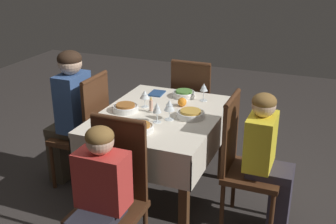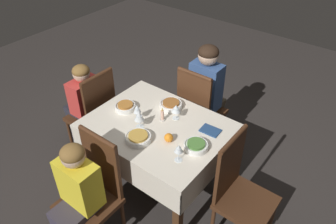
{
  "view_description": "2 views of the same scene",
  "coord_description": "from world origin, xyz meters",
  "px_view_note": "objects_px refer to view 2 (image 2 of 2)",
  "views": [
    {
      "loc": [
        2.7,
        1.15,
        1.94
      ],
      "look_at": [
        0.09,
        0.09,
        0.81
      ],
      "focal_mm": 45.0,
      "sensor_mm": 36.0,
      "label": 1
    },
    {
      "loc": [
        -1.35,
        1.59,
        2.45
      ],
      "look_at": [
        -0.06,
        -0.08,
        0.87
      ],
      "focal_mm": 35.0,
      "sensor_mm": 36.0,
      "label": 2
    }
  ],
  "objects_px": {
    "dining_table": "(157,135)",
    "wine_glass_south": "(176,109)",
    "chair_north": "(94,189)",
    "chair_west": "(239,190)",
    "person_child_red": "(83,104)",
    "wine_glass_north": "(139,116)",
    "chair_east": "(95,112)",
    "candle_centerpiece": "(162,116)",
    "wine_glass_west": "(179,149)",
    "person_adult_denim": "(208,90)",
    "bowl_north": "(138,137)",
    "orange_fruit": "(169,138)",
    "bowl_east": "(125,107)",
    "bowl_south": "(171,105)",
    "wine_glass_east": "(137,109)",
    "person_child_yellow": "(76,200)",
    "bowl_west": "(196,146)",
    "napkin_red_folded": "(210,131)",
    "chair_south": "(198,109)"
  },
  "relations": [
    {
      "from": "dining_table",
      "to": "wine_glass_south",
      "type": "xyz_separation_m",
      "value": [
        -0.07,
        -0.16,
        0.21
      ]
    },
    {
      "from": "chair_north",
      "to": "chair_west",
      "type": "xyz_separation_m",
      "value": [
        -0.86,
        -0.66,
        0.0
      ]
    },
    {
      "from": "person_child_red",
      "to": "wine_glass_north",
      "type": "distance_m",
      "value": 0.92
    },
    {
      "from": "chair_east",
      "to": "chair_west",
      "type": "xyz_separation_m",
      "value": [
        -1.57,
        -0.01,
        0.0
      ]
    },
    {
      "from": "candle_centerpiece",
      "to": "wine_glass_west",
      "type": "bearing_deg",
      "value": 142.5
    },
    {
      "from": "person_adult_denim",
      "to": "bowl_north",
      "type": "distance_m",
      "value": 1.06
    },
    {
      "from": "wine_glass_south",
      "to": "orange_fruit",
      "type": "height_order",
      "value": "wine_glass_south"
    },
    {
      "from": "person_child_red",
      "to": "bowl_east",
      "type": "relative_size",
      "value": 5.49
    },
    {
      "from": "chair_north",
      "to": "bowl_south",
      "type": "xyz_separation_m",
      "value": [
        -0.01,
        -0.93,
        0.25
      ]
    },
    {
      "from": "wine_glass_east",
      "to": "bowl_north",
      "type": "distance_m",
      "value": 0.27
    },
    {
      "from": "chair_east",
      "to": "wine_glass_east",
      "type": "xyz_separation_m",
      "value": [
        -0.61,
        0.03,
        0.33
      ]
    },
    {
      "from": "person_child_yellow",
      "to": "wine_glass_east",
      "type": "bearing_deg",
      "value": 97.3
    },
    {
      "from": "bowl_south",
      "to": "bowl_east",
      "type": "xyz_separation_m",
      "value": [
        0.3,
        0.27,
        0.0
      ]
    },
    {
      "from": "bowl_north",
      "to": "dining_table",
      "type": "bearing_deg",
      "value": -88.71
    },
    {
      "from": "bowl_south",
      "to": "wine_glass_south",
      "type": "xyz_separation_m",
      "value": [
        -0.13,
        0.1,
        0.07
      ]
    },
    {
      "from": "chair_east",
      "to": "chair_west",
      "type": "bearing_deg",
      "value": 90.21
    },
    {
      "from": "dining_table",
      "to": "bowl_west",
      "type": "distance_m",
      "value": 0.43
    },
    {
      "from": "bowl_south",
      "to": "wine_glass_north",
      "type": "relative_size",
      "value": 1.29
    },
    {
      "from": "chair_east",
      "to": "wine_glass_north",
      "type": "bearing_deg",
      "value": 82.04
    },
    {
      "from": "chair_west",
      "to": "wine_glass_south",
      "type": "height_order",
      "value": "chair_west"
    },
    {
      "from": "person_child_red",
      "to": "napkin_red_folded",
      "type": "distance_m",
      "value": 1.37
    },
    {
      "from": "bowl_west",
      "to": "bowl_east",
      "type": "bearing_deg",
      "value": -2.54
    },
    {
      "from": "chair_south",
      "to": "candle_centerpiece",
      "type": "height_order",
      "value": "chair_south"
    },
    {
      "from": "wine_glass_south",
      "to": "napkin_red_folded",
      "type": "bearing_deg",
      "value": -173.54
    },
    {
      "from": "person_child_red",
      "to": "orange_fruit",
      "type": "height_order",
      "value": "person_child_red"
    },
    {
      "from": "chair_south",
      "to": "orange_fruit",
      "type": "height_order",
      "value": "chair_south"
    },
    {
      "from": "chair_north",
      "to": "bowl_west",
      "type": "height_order",
      "value": "chair_north"
    },
    {
      "from": "person_child_yellow",
      "to": "bowl_east",
      "type": "xyz_separation_m",
      "value": [
        0.28,
        -0.83,
        0.21
      ]
    },
    {
      "from": "dining_table",
      "to": "chair_north",
      "type": "bearing_deg",
      "value": 83.92
    },
    {
      "from": "chair_north",
      "to": "person_adult_denim",
      "type": "bearing_deg",
      "value": 87.88
    },
    {
      "from": "wine_glass_south",
      "to": "bowl_south",
      "type": "bearing_deg",
      "value": -38.03
    },
    {
      "from": "person_child_red",
      "to": "bowl_east",
      "type": "height_order",
      "value": "person_child_red"
    },
    {
      "from": "bowl_east",
      "to": "wine_glass_east",
      "type": "bearing_deg",
      "value": 167.36
    },
    {
      "from": "dining_table",
      "to": "chair_south",
      "type": "distance_m",
      "value": 0.67
    },
    {
      "from": "wine_glass_north",
      "to": "bowl_west",
      "type": "bearing_deg",
      "value": -172.07
    },
    {
      "from": "wine_glass_south",
      "to": "bowl_east",
      "type": "relative_size",
      "value": 0.75
    },
    {
      "from": "person_child_yellow",
      "to": "candle_centerpiece",
      "type": "distance_m",
      "value": 0.94
    },
    {
      "from": "wine_glass_south",
      "to": "bowl_west",
      "type": "xyz_separation_m",
      "value": [
        -0.34,
        0.2,
        -0.07
      ]
    },
    {
      "from": "dining_table",
      "to": "chair_south",
      "type": "xyz_separation_m",
      "value": [
        0.02,
        -0.66,
        -0.12
      ]
    },
    {
      "from": "orange_fruit",
      "to": "napkin_red_folded",
      "type": "height_order",
      "value": "orange_fruit"
    },
    {
      "from": "bowl_south",
      "to": "wine_glass_west",
      "type": "relative_size",
      "value": 1.35
    },
    {
      "from": "chair_south",
      "to": "chair_north",
      "type": "distance_m",
      "value": 1.32
    },
    {
      "from": "person_adult_denim",
      "to": "wine_glass_west",
      "type": "bearing_deg",
      "value": 110.82
    },
    {
      "from": "wine_glass_north",
      "to": "candle_centerpiece",
      "type": "relative_size",
      "value": 1.28
    },
    {
      "from": "chair_east",
      "to": "bowl_west",
      "type": "bearing_deg",
      "value": 88.72
    },
    {
      "from": "wine_glass_north",
      "to": "orange_fruit",
      "type": "distance_m",
      "value": 0.3
    },
    {
      "from": "dining_table",
      "to": "chair_north",
      "type": "xyz_separation_m",
      "value": [
        0.07,
        0.66,
        -0.12
      ]
    },
    {
      "from": "wine_glass_west",
      "to": "napkin_red_folded",
      "type": "bearing_deg",
      "value": -91.42
    },
    {
      "from": "bowl_west",
      "to": "person_adult_denim",
      "type": "bearing_deg",
      "value": -63.6
    },
    {
      "from": "dining_table",
      "to": "chair_south",
      "type": "relative_size",
      "value": 1.15
    }
  ]
}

